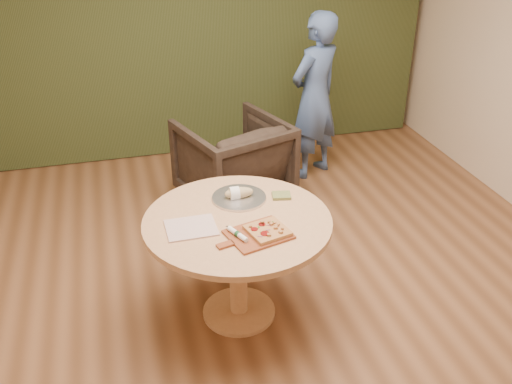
{
  "coord_description": "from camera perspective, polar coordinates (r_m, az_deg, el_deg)",
  "views": [
    {
      "loc": [
        -0.91,
        -2.79,
        2.59
      ],
      "look_at": [
        -0.09,
        0.25,
        0.86
      ],
      "focal_mm": 40.0,
      "sensor_mm": 36.0,
      "label": 1
    }
  ],
  "objects": [
    {
      "name": "bread_roll",
      "position": [
        3.72,
        -1.85,
        -0.1
      ],
      "size": [
        0.19,
        0.09,
        0.09
      ],
      "color": "tan",
      "rests_on": "serving_tray"
    },
    {
      "name": "green_packet",
      "position": [
        3.76,
        2.55,
        -0.35
      ],
      "size": [
        0.14,
        0.12,
        0.02
      ],
      "primitive_type": "cube",
      "rotation": [
        0.0,
        0.0,
        -0.19
      ],
      "color": "#525D29",
      "rests_on": "pedestal_table"
    },
    {
      "name": "armchair",
      "position": [
        5.05,
        -2.28,
        3.41
      ],
      "size": [
        1.04,
        1.01,
        0.86
      ],
      "primitive_type": "imported",
      "rotation": [
        0.0,
        0.0,
        3.47
      ],
      "color": "black",
      "rests_on": "ground"
    },
    {
      "name": "serving_tray",
      "position": [
        3.74,
        -1.71,
        -0.56
      ],
      "size": [
        0.36,
        0.36,
        0.02
      ],
      "color": "silver",
      "rests_on": "pedestal_table"
    },
    {
      "name": "person_standing",
      "position": [
        5.46,
        5.88,
        9.44
      ],
      "size": [
        0.69,
        0.61,
        1.59
      ],
      "primitive_type": "imported",
      "rotation": [
        0.0,
        0.0,
        3.65
      ],
      "color": "#425E91",
      "rests_on": "ground"
    },
    {
      "name": "newspaper",
      "position": [
        3.45,
        -6.51,
        -3.57
      ],
      "size": [
        0.3,
        0.25,
        0.01
      ],
      "primitive_type": "cube",
      "rotation": [
        0.0,
        0.0,
        0.01
      ],
      "color": "white",
      "rests_on": "pedestal_table"
    },
    {
      "name": "curtain",
      "position": [
        5.89,
        -6.08,
        16.97
      ],
      "size": [
        4.8,
        0.14,
        2.78
      ],
      "primitive_type": "cube",
      "color": "#2A3518",
      "rests_on": "ground"
    },
    {
      "name": "cutlery_roll",
      "position": [
        3.33,
        -1.85,
        -4.23
      ],
      "size": [
        0.1,
        0.19,
        0.03
      ],
      "rotation": [
        0.0,
        0.0,
        0.41
      ],
      "color": "white",
      "rests_on": "pizza_paddle"
    },
    {
      "name": "pedestal_table",
      "position": [
        3.6,
        -1.84,
        -4.62
      ],
      "size": [
        1.18,
        1.18,
        0.75
      ],
      "rotation": [
        0.0,
        0.0,
        -0.01
      ],
      "color": "tan",
      "rests_on": "ground"
    },
    {
      "name": "room_shell",
      "position": [
        3.17,
        2.8,
        6.67
      ],
      "size": [
        5.04,
        6.04,
        2.84
      ],
      "color": "brown",
      "rests_on": "ground"
    },
    {
      "name": "pizza_paddle",
      "position": [
        3.36,
        0.09,
        -4.32
      ],
      "size": [
        0.47,
        0.36,
        0.01
      ],
      "rotation": [
        0.0,
        0.0,
        0.26
      ],
      "color": "brown",
      "rests_on": "pedestal_table"
    },
    {
      "name": "flatbread_pizza",
      "position": [
        3.36,
        1.16,
        -3.86
      ],
      "size": [
        0.27,
        0.27,
        0.04
      ],
      "rotation": [
        0.0,
        0.0,
        0.26
      ],
      "color": "#BB8449",
      "rests_on": "pizza_paddle"
    }
  ]
}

